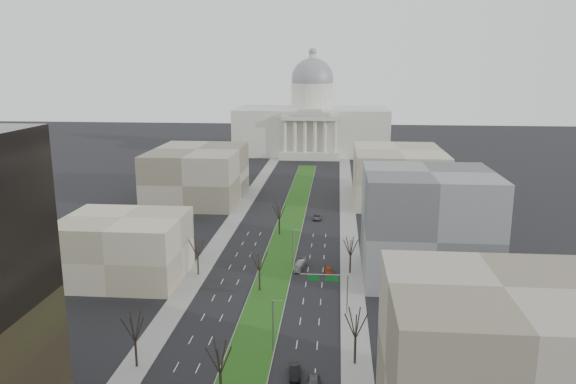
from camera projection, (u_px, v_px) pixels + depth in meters
The scene contains 25 objects.
ground at pixel (286, 235), 157.20m from camera, with size 600.00×600.00×0.00m, color black.
median at pixel (286, 236), 156.20m from camera, with size 8.00×222.03×0.20m.
sidewalk_left at pixel (204, 264), 134.41m from camera, with size 5.00×330.00×0.15m, color gray.
sidewalk_right at pixel (351, 268), 131.40m from camera, with size 5.00×330.00×0.15m, color gray.
capitol at pixel (312, 123), 298.83m from camera, with size 80.00×46.00×55.00m.
building_beige_left at pixel (124, 248), 124.50m from camera, with size 26.00×22.00×14.00m, color tan.
building_tan_right at pixel (496, 374), 66.45m from camera, with size 26.00×24.00×22.00m, color #7A715E.
building_grey_right at pixel (427, 225), 124.41m from camera, with size 28.00×26.00×24.00m, color #5A5C5F.
building_far_left at pixel (198, 174), 197.05m from camera, with size 30.00×40.00×18.00m, color #7A715E.
building_far_right at pixel (398, 175), 195.88m from camera, with size 30.00×40.00×18.00m, color tan.
tree_left_mid at pixel (134, 326), 87.21m from camera, with size 5.40×5.40×9.72m.
tree_left_far at pixel (197, 246), 126.08m from camera, with size 5.28×5.28×9.50m.
tree_right_mid at pixel (356, 323), 88.09m from camera, with size 5.52×5.52×9.94m.
tree_right_far at pixel (351, 246), 127.07m from camera, with size 5.04×5.04×9.07m.
tree_median_a at pixel (220, 357), 78.13m from camera, with size 5.40×5.40×9.72m.
tree_median_b at pixel (259, 260), 116.97m from camera, with size 5.40×5.40×9.72m.
tree_median_c at pixel (279, 211), 155.81m from camera, with size 5.40×5.40×9.72m.
streetlamp_median_b at pixel (273, 324), 92.69m from camera, with size 1.90×0.20×9.16m.
streetlamp_median_c at pixel (293, 247), 131.53m from camera, with size 1.90×0.20×9.16m.
mast_arm_signs at pixel (333, 284), 106.15m from camera, with size 9.12×0.24×8.09m.
car_grey_near at pixel (313, 383), 82.92m from camera, with size 1.89×4.70×1.60m, color #484A4F.
car_black at pixel (295, 371), 85.98m from camera, with size 1.68×4.83×1.59m, color black.
car_red at pixel (328, 271), 127.94m from camera, with size 1.92×4.71×1.37m, color maroon.
car_grey_far at pixel (317, 217), 172.96m from camera, with size 2.41×5.22×1.45m, color #44454B.
box_van at pixel (300, 265), 131.12m from camera, with size 1.63×6.98×1.95m, color silver.
Camera 1 is at (13.75, -29.93, 46.81)m, focal length 35.00 mm.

